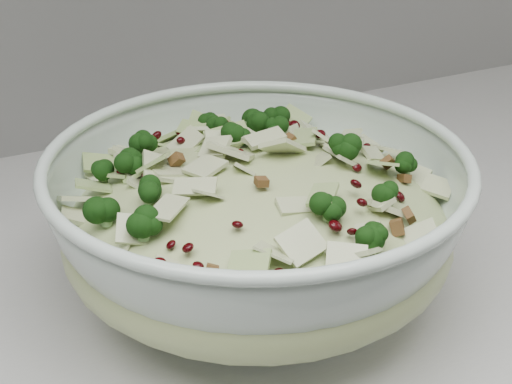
# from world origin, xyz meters

# --- Properties ---
(mixing_bowl) EXTENTS (0.36, 0.36, 0.13)m
(mixing_bowl) POSITION_xyz_m (0.41, 1.60, 0.97)
(mixing_bowl) COLOR silver
(mixing_bowl) RESTS_ON counter
(salad) EXTENTS (0.37, 0.37, 0.13)m
(salad) POSITION_xyz_m (0.41, 1.60, 0.99)
(salad) COLOR #BDC687
(salad) RESTS_ON mixing_bowl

